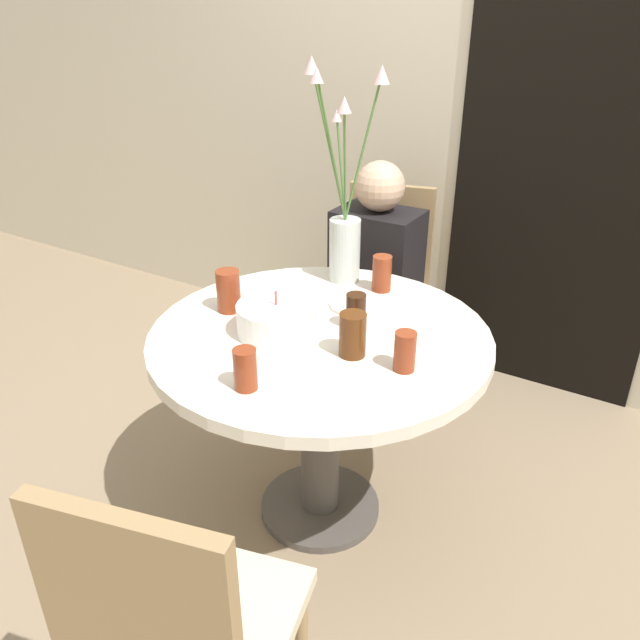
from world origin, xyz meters
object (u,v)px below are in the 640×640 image
(side_plate, at_px, (359,304))
(drink_glass_1, at_px, (228,291))
(person_woman, at_px, (375,296))
(chair_far_back, at_px, (177,631))
(drink_glass_4, at_px, (405,351))
(drink_glass_2, at_px, (356,311))
(drink_glass_0, at_px, (244,369))
(drink_glass_3, at_px, (382,273))
(drink_glass_5, at_px, (353,335))
(chair_near_front, at_px, (384,278))
(flower_vase, at_px, (344,224))
(birthday_cake, at_px, (277,319))

(side_plate, distance_m, drink_glass_1, 0.44)
(side_plate, xyz_separation_m, person_woman, (-0.20, 0.52, -0.22))
(chair_far_back, xyz_separation_m, drink_glass_4, (0.09, 0.83, 0.26))
(person_woman, bearing_deg, drink_glass_2, -68.65)
(drink_glass_0, xyz_separation_m, drink_glass_2, (0.08, 0.45, -0.00))
(drink_glass_3, xyz_separation_m, drink_glass_4, (0.29, -0.45, -0.01))
(drink_glass_0, distance_m, drink_glass_5, 0.34)
(chair_near_front, relative_size, drink_glass_4, 8.09)
(chair_far_back, distance_m, drink_glass_5, 0.87)
(drink_glass_5, bearing_deg, chair_far_back, -85.22)
(drink_glass_4, bearing_deg, chair_far_back, -96.31)
(chair_far_back, distance_m, drink_glass_2, 1.03)
(flower_vase, xyz_separation_m, drink_glass_2, (0.22, -0.30, -0.16))
(drink_glass_3, bearing_deg, drink_glass_1, -131.00)
(drink_glass_4, bearing_deg, drink_glass_1, 176.39)
(drink_glass_0, xyz_separation_m, drink_glass_3, (0.02, 0.75, 0.01))
(drink_glass_0, bearing_deg, drink_glass_2, 79.56)
(flower_vase, distance_m, drink_glass_3, 0.22)
(chair_far_back, bearing_deg, chair_near_front, -90.16)
(drink_glass_0, relative_size, drink_glass_3, 0.91)
(flower_vase, distance_m, drink_glass_4, 0.66)
(chair_far_back, height_order, birthday_cake, chair_far_back)
(drink_glass_0, relative_size, drink_glass_4, 1.01)
(drink_glass_4, height_order, person_woman, person_woman)
(drink_glass_1, bearing_deg, person_woman, 78.86)
(chair_near_front, bearing_deg, chair_far_back, -89.84)
(drink_glass_4, xyz_separation_m, drink_glass_5, (-0.16, -0.00, 0.01))
(chair_near_front, height_order, drink_glass_1, chair_near_front)
(drink_glass_0, height_order, drink_glass_4, drink_glass_0)
(drink_glass_0, bearing_deg, drink_glass_5, 62.42)
(drink_glass_1, bearing_deg, birthday_cake, -11.57)
(side_plate, distance_m, drink_glass_2, 0.17)
(flower_vase, height_order, person_woman, flower_vase)
(flower_vase, bearing_deg, drink_glass_4, -45.25)
(side_plate, xyz_separation_m, drink_glass_5, (0.14, -0.30, 0.06))
(birthday_cake, xyz_separation_m, drink_glass_5, (0.26, 0.00, 0.02))
(chair_near_front, distance_m, drink_glass_1, 0.98)
(drink_glass_2, bearing_deg, birthday_cake, -140.79)
(chair_far_back, bearing_deg, drink_glass_5, -99.08)
(drink_glass_2, bearing_deg, drink_glass_4, -32.70)
(birthday_cake, height_order, flower_vase, flower_vase)
(flower_vase, relative_size, drink_glass_2, 6.79)
(chair_near_front, xyz_separation_m, drink_glass_1, (-0.12, -0.93, 0.27))
(drink_glass_3, bearing_deg, drink_glass_2, -78.78)
(chair_near_front, height_order, flower_vase, flower_vase)
(chair_far_back, relative_size, drink_glass_3, 7.31)
(drink_glass_2, distance_m, drink_glass_5, 0.17)
(chair_far_back, relative_size, drink_glass_0, 8.01)
(side_plate, bearing_deg, chair_near_front, 108.98)
(side_plate, height_order, drink_glass_1, drink_glass_1)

